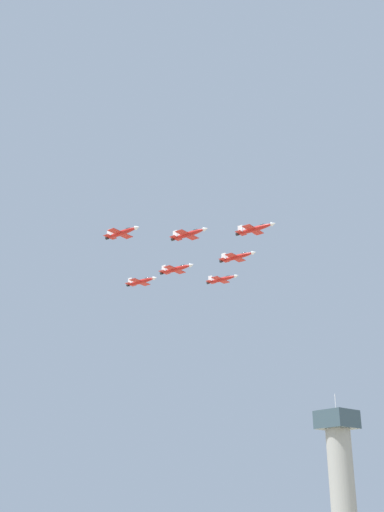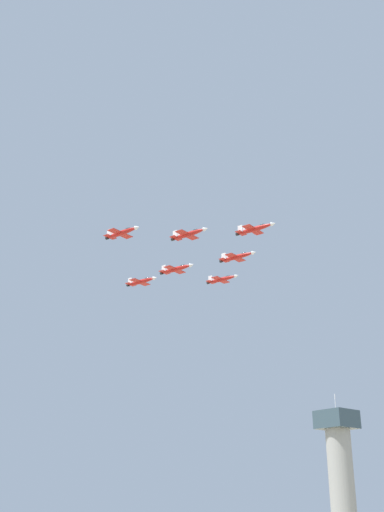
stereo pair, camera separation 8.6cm
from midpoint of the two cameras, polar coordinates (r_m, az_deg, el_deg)
name	(u,v)px [view 2 (the right image)]	position (r m, az deg, el deg)	size (l,w,h in m)	color
control_tower	(341,473)	(121.63, 12.95, -18.03)	(6.00, 6.00, 26.29)	#9E9E99
jet_lead	(255,229)	(212.31, 5.54, 2.38)	(9.44, 14.85, 3.16)	red
jet_left_wingman	(237,257)	(230.75, 3.98, -0.07)	(9.55, 15.00, 3.19)	red
jet_right_wingman	(189,234)	(209.51, -0.29, 1.95)	(9.33, 14.74, 3.12)	red
jet_left_outer	(222,279)	(249.86, 2.65, -2.05)	(9.17, 14.42, 3.06)	red
jet_right_outer	(122,233)	(209.81, -6.17, 2.05)	(9.30, 14.73, 3.12)	red
jet_slot_rear	(176,269)	(227.55, -1.39, -1.14)	(9.35, 14.75, 3.13)	red
jet_trailing	(141,281)	(237.26, -4.47, -2.24)	(9.05, 14.26, 3.03)	red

